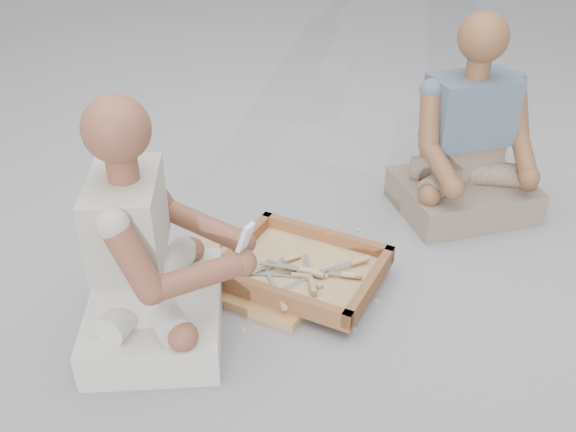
% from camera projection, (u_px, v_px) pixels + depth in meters
% --- Properties ---
extents(ground, '(60.00, 60.00, 0.00)m').
position_uv_depth(ground, '(275.00, 318.00, 2.13)').
color(ground, gray).
rests_on(ground, ground).
extents(carved_panel, '(0.64, 0.50, 0.04)m').
position_uv_depth(carved_panel, '(248.00, 273.00, 2.31)').
color(carved_panel, '#A76F40').
rests_on(carved_panel, ground).
extents(tool_tray, '(0.61, 0.53, 0.07)m').
position_uv_depth(tool_tray, '(303.00, 269.00, 2.26)').
color(tool_tray, brown).
rests_on(tool_tray, carved_panel).
extents(chisel_0, '(0.22, 0.02, 0.02)m').
position_uv_depth(chisel_0, '(304.00, 270.00, 2.22)').
color(chisel_0, silver).
rests_on(chisel_0, tool_tray).
extents(chisel_1, '(0.13, 0.20, 0.02)m').
position_uv_depth(chisel_1, '(280.00, 297.00, 2.12)').
color(chisel_1, silver).
rests_on(chisel_1, tool_tray).
extents(chisel_2, '(0.22, 0.05, 0.02)m').
position_uv_depth(chisel_2, '(295.00, 275.00, 2.22)').
color(chisel_2, silver).
rests_on(chisel_2, tool_tray).
extents(chisel_3, '(0.18, 0.15, 0.02)m').
position_uv_depth(chisel_3, '(354.00, 262.00, 2.26)').
color(chisel_3, silver).
rests_on(chisel_3, tool_tray).
extents(chisel_4, '(0.22, 0.03, 0.02)m').
position_uv_depth(chisel_4, '(345.00, 274.00, 2.21)').
color(chisel_4, silver).
rests_on(chisel_4, tool_tray).
extents(chisel_5, '(0.09, 0.21, 0.02)m').
position_uv_depth(chisel_5, '(312.00, 283.00, 2.17)').
color(chisel_5, silver).
rests_on(chisel_5, tool_tray).
extents(chisel_6, '(0.17, 0.17, 0.02)m').
position_uv_depth(chisel_6, '(287.00, 259.00, 2.29)').
color(chisel_6, silver).
rests_on(chisel_6, tool_tray).
extents(chisel_7, '(0.15, 0.18, 0.02)m').
position_uv_depth(chisel_7, '(315.00, 274.00, 2.23)').
color(chisel_7, silver).
rests_on(chisel_7, tool_tray).
extents(chisel_8, '(0.19, 0.15, 0.02)m').
position_uv_depth(chisel_8, '(310.00, 280.00, 2.20)').
color(chisel_8, silver).
rests_on(chisel_8, tool_tray).
extents(chisel_9, '(0.22, 0.06, 0.02)m').
position_uv_depth(chisel_9, '(309.00, 272.00, 2.22)').
color(chisel_9, silver).
rests_on(chisel_9, tool_tray).
extents(chisel_10, '(0.22, 0.06, 0.02)m').
position_uv_depth(chisel_10, '(313.00, 273.00, 2.23)').
color(chisel_10, silver).
rests_on(chisel_10, tool_tray).
extents(wood_chip_0, '(0.02, 0.02, 0.00)m').
position_uv_depth(wood_chip_0, '(376.00, 301.00, 2.21)').
color(wood_chip_0, tan).
rests_on(wood_chip_0, ground).
extents(wood_chip_1, '(0.02, 0.02, 0.00)m').
position_uv_depth(wood_chip_1, '(290.00, 268.00, 2.36)').
color(wood_chip_1, tan).
rests_on(wood_chip_1, ground).
extents(wood_chip_2, '(0.02, 0.02, 0.00)m').
position_uv_depth(wood_chip_2, '(363.00, 270.00, 2.35)').
color(wood_chip_2, tan).
rests_on(wood_chip_2, ground).
extents(wood_chip_3, '(0.02, 0.02, 0.00)m').
position_uv_depth(wood_chip_3, '(329.00, 236.00, 2.54)').
color(wood_chip_3, tan).
rests_on(wood_chip_3, ground).
extents(wood_chip_4, '(0.02, 0.02, 0.00)m').
position_uv_depth(wood_chip_4, '(229.00, 236.00, 2.54)').
color(wood_chip_4, tan).
rests_on(wood_chip_4, ground).
extents(wood_chip_5, '(0.02, 0.02, 0.00)m').
position_uv_depth(wood_chip_5, '(359.00, 230.00, 2.58)').
color(wood_chip_5, tan).
rests_on(wood_chip_5, ground).
extents(wood_chip_6, '(0.02, 0.02, 0.00)m').
position_uv_depth(wood_chip_6, '(310.00, 290.00, 2.26)').
color(wood_chip_6, tan).
rests_on(wood_chip_6, ground).
extents(wood_chip_7, '(0.02, 0.02, 0.00)m').
position_uv_depth(wood_chip_7, '(280.00, 241.00, 2.51)').
color(wood_chip_7, tan).
rests_on(wood_chip_7, ground).
extents(wood_chip_8, '(0.02, 0.02, 0.00)m').
position_uv_depth(wood_chip_8, '(339.00, 266.00, 2.37)').
color(wood_chip_8, tan).
rests_on(wood_chip_8, ground).
extents(wood_chip_9, '(0.02, 0.02, 0.00)m').
position_uv_depth(wood_chip_9, '(303.00, 261.00, 2.40)').
color(wood_chip_9, tan).
rests_on(wood_chip_9, ground).
extents(wood_chip_10, '(0.02, 0.02, 0.00)m').
position_uv_depth(wood_chip_10, '(277.00, 245.00, 2.49)').
color(wood_chip_10, tan).
rests_on(wood_chip_10, ground).
extents(wood_chip_11, '(0.02, 0.02, 0.00)m').
position_uv_depth(wood_chip_11, '(258.00, 224.00, 2.62)').
color(wood_chip_11, tan).
rests_on(wood_chip_11, ground).
extents(wood_chip_12, '(0.02, 0.02, 0.00)m').
position_uv_depth(wood_chip_12, '(246.00, 281.00, 2.30)').
color(wood_chip_12, tan).
rests_on(wood_chip_12, ground).
extents(wood_chip_13, '(0.02, 0.02, 0.00)m').
position_uv_depth(wood_chip_13, '(251.00, 303.00, 2.20)').
color(wood_chip_13, tan).
rests_on(wood_chip_13, ground).
extents(wood_chip_14, '(0.02, 0.02, 0.00)m').
position_uv_depth(wood_chip_14, '(353.00, 327.00, 2.09)').
color(wood_chip_14, tan).
rests_on(wood_chip_14, ground).
extents(wood_chip_15, '(0.02, 0.02, 0.00)m').
position_uv_depth(wood_chip_15, '(243.00, 330.00, 2.08)').
color(wood_chip_15, tan).
rests_on(wood_chip_15, ground).
extents(craftsman, '(0.60, 0.62, 0.81)m').
position_uv_depth(craftsman, '(148.00, 261.00, 1.94)').
color(craftsman, beige).
rests_on(craftsman, ground).
extents(companion, '(0.66, 0.62, 0.82)m').
position_uv_depth(companion, '(468.00, 150.00, 2.58)').
color(companion, gray).
rests_on(companion, ground).
extents(mobile_phone, '(0.06, 0.05, 0.10)m').
position_uv_depth(mobile_phone, '(245.00, 237.00, 1.85)').
color(mobile_phone, white).
rests_on(mobile_phone, craftsman).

